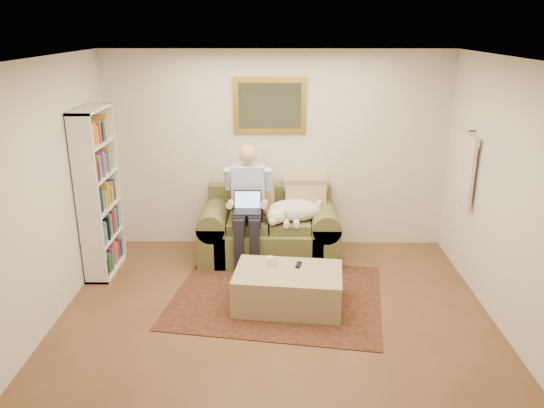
{
  "coord_description": "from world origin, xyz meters",
  "views": [
    {
      "loc": [
        0.03,
        -4.33,
        2.91
      ],
      "look_at": [
        -0.04,
        1.37,
        0.95
      ],
      "focal_mm": 35.0,
      "sensor_mm": 36.0,
      "label": 1
    }
  ],
  "objects_px": {
    "coffee_mug": "(270,261)",
    "ottoman": "(288,288)",
    "sofa": "(269,235)",
    "bookshelf": "(98,193)",
    "seated_man": "(248,207)",
    "sleeping_dog": "(294,210)",
    "laptop": "(247,206)"
  },
  "relations": [
    {
      "from": "sleeping_dog",
      "to": "laptop",
      "type": "bearing_deg",
      "value": -166.36
    },
    {
      "from": "seated_man",
      "to": "laptop",
      "type": "height_order",
      "value": "seated_man"
    },
    {
      "from": "sofa",
      "to": "seated_man",
      "type": "xyz_separation_m",
      "value": [
        -0.26,
        -0.16,
        0.44
      ]
    },
    {
      "from": "laptop",
      "to": "sleeping_dog",
      "type": "distance_m",
      "value": 0.61
    },
    {
      "from": "seated_man",
      "to": "sofa",
      "type": "bearing_deg",
      "value": 31.45
    },
    {
      "from": "laptop",
      "to": "bookshelf",
      "type": "xyz_separation_m",
      "value": [
        -1.75,
        -0.19,
        0.22
      ]
    },
    {
      "from": "seated_man",
      "to": "ottoman",
      "type": "distance_m",
      "value": 1.33
    },
    {
      "from": "ottoman",
      "to": "bookshelf",
      "type": "distance_m",
      "value": 2.52
    },
    {
      "from": "sofa",
      "to": "ottoman",
      "type": "bearing_deg",
      "value": -79.99
    },
    {
      "from": "bookshelf",
      "to": "ottoman",
      "type": "bearing_deg",
      "value": -20.88
    },
    {
      "from": "coffee_mug",
      "to": "bookshelf",
      "type": "relative_size",
      "value": 0.05
    },
    {
      "from": "bookshelf",
      "to": "sleeping_dog",
      "type": "bearing_deg",
      "value": 8.13
    },
    {
      "from": "sofa",
      "to": "bookshelf",
      "type": "bearing_deg",
      "value": -168.17
    },
    {
      "from": "laptop",
      "to": "coffee_mug",
      "type": "distance_m",
      "value": 1.01
    },
    {
      "from": "coffee_mug",
      "to": "ottoman",
      "type": "bearing_deg",
      "value": -34.66
    },
    {
      "from": "sofa",
      "to": "sleeping_dog",
      "type": "bearing_deg",
      "value": -15.74
    },
    {
      "from": "sofa",
      "to": "bookshelf",
      "type": "xyz_separation_m",
      "value": [
        -2.01,
        -0.42,
        0.7
      ]
    },
    {
      "from": "laptop",
      "to": "seated_man",
      "type": "bearing_deg",
      "value": 90.0
    },
    {
      "from": "seated_man",
      "to": "bookshelf",
      "type": "relative_size",
      "value": 0.74
    },
    {
      "from": "sofa",
      "to": "laptop",
      "type": "distance_m",
      "value": 0.59
    },
    {
      "from": "sleeping_dog",
      "to": "coffee_mug",
      "type": "relative_size",
      "value": 7.24
    },
    {
      "from": "sofa",
      "to": "bookshelf",
      "type": "relative_size",
      "value": 0.88
    },
    {
      "from": "laptop",
      "to": "sleeping_dog",
      "type": "bearing_deg",
      "value": 13.64
    },
    {
      "from": "laptop",
      "to": "ottoman",
      "type": "xyz_separation_m",
      "value": [
        0.49,
        -1.05,
        -0.57
      ]
    },
    {
      "from": "sleeping_dog",
      "to": "ottoman",
      "type": "height_order",
      "value": "sleeping_dog"
    },
    {
      "from": "coffee_mug",
      "to": "sleeping_dog",
      "type": "bearing_deg",
      "value": 74.87
    },
    {
      "from": "sofa",
      "to": "seated_man",
      "type": "distance_m",
      "value": 0.53
    },
    {
      "from": "coffee_mug",
      "to": "bookshelf",
      "type": "bearing_deg",
      "value": 160.61
    },
    {
      "from": "sofa",
      "to": "sleeping_dog",
      "type": "distance_m",
      "value": 0.49
    },
    {
      "from": "sofa",
      "to": "sleeping_dog",
      "type": "relative_size",
      "value": 2.43
    },
    {
      "from": "seated_man",
      "to": "coffee_mug",
      "type": "height_order",
      "value": "seated_man"
    },
    {
      "from": "ottoman",
      "to": "sofa",
      "type": "bearing_deg",
      "value": 100.01
    }
  ]
}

